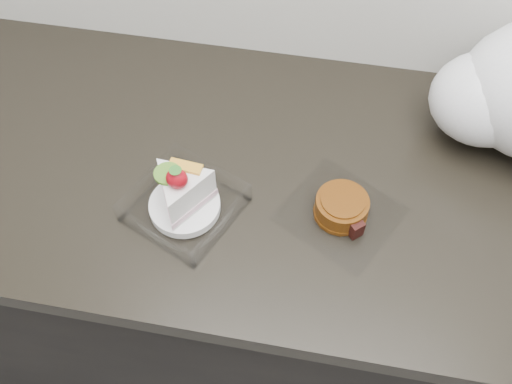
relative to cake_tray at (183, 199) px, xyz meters
name	(u,v)px	position (x,y,z in m)	size (l,w,h in m)	color
counter	(326,290)	(0.28, 0.11, -0.48)	(2.04, 0.64, 0.90)	black
cake_tray	(183,199)	(0.00, 0.00, 0.00)	(0.22, 0.22, 0.13)	white
mooncake_wrap	(342,209)	(0.26, 0.04, -0.02)	(0.24, 0.23, 0.04)	white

